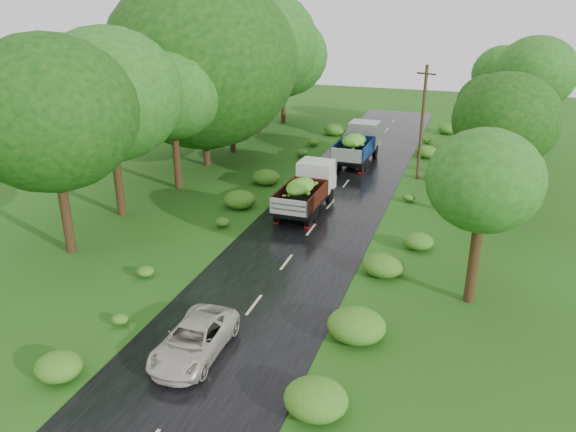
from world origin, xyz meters
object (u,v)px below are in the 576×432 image
at_px(truck_near, 307,187).
at_px(car, 194,340).
at_px(utility_pole, 422,122).
at_px(truck_far, 358,143).

height_order(truck_near, car, truck_near).
height_order(truck_near, utility_pole, utility_pole).
bearing_deg(truck_far, truck_near, -91.64).
bearing_deg(car, truck_near, 90.33).
distance_m(truck_near, utility_pole, 9.78).
bearing_deg(truck_far, car, -88.73).
relative_size(car, utility_pole, 0.56).
bearing_deg(truck_far, utility_pole, -27.38).
height_order(truck_far, car, truck_far).
bearing_deg(truck_near, utility_pole, 57.40).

